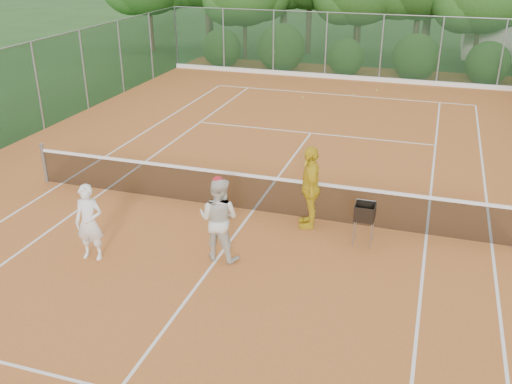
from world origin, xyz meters
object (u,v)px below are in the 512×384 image
player_yellow (310,187)px  player_center_grp (219,219)px  player_white (89,222)px  ball_hopper (365,213)px

player_yellow → player_center_grp: bearing=-50.5°
player_white → player_center_grp: player_center_grp is taller
player_center_grp → ball_hopper: 3.14m
ball_hopper → player_center_grp: bearing=-145.4°
player_white → player_yellow: 4.85m
player_center_grp → player_yellow: bearing=54.1°
player_white → player_center_grp: size_ratio=0.89×
player_center_grp → ball_hopper: player_center_grp is taller
ball_hopper → player_yellow: bearing=165.3°
player_yellow → ball_hopper: player_yellow is taller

